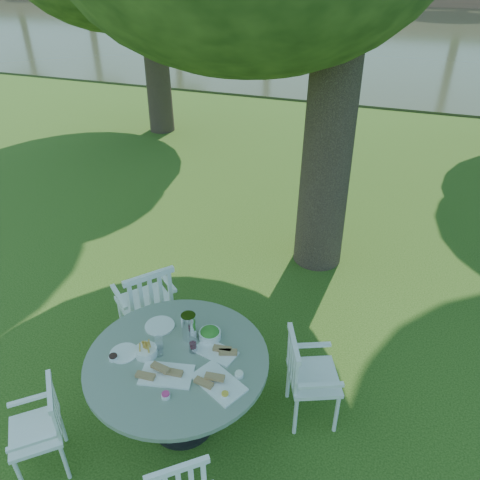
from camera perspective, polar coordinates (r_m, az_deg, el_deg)
name	(u,v)px	position (r m, az deg, el deg)	size (l,w,h in m)	color
ground	(234,310)	(5.54, -0.70, -8.53)	(140.00, 140.00, 0.00)	#1D3C0C
table	(178,370)	(4.00, -7.55, -15.48)	(1.48, 1.48, 0.80)	black
chair_ne	(304,373)	(4.17, 7.80, -15.73)	(0.57, 0.58, 0.89)	white
chair_nw	(148,302)	(4.81, -11.13, -7.43)	(0.69, 0.69, 1.00)	white
chair_sw	(45,424)	(4.15, -22.66, -19.95)	(0.57, 0.57, 0.82)	white
tableware	(182,347)	(3.91, -7.05, -12.78)	(1.19, 0.83, 0.25)	white
river	(388,33)	(27.24, 17.62, 22.87)	(100.00, 28.00, 0.12)	#2F351F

